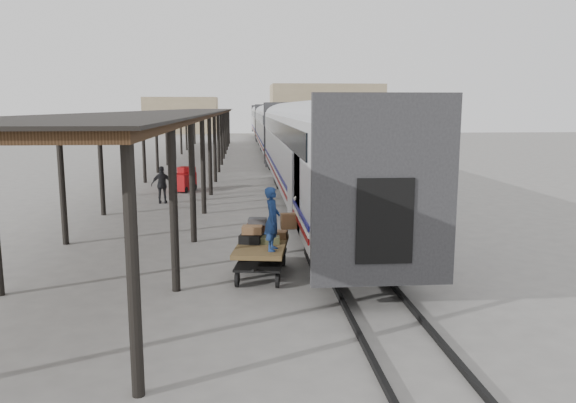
# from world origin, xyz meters

# --- Properties ---
(ground) EXTENTS (160.00, 160.00, 0.00)m
(ground) POSITION_xyz_m (0.00, 0.00, 0.00)
(ground) COLOR slate
(ground) RESTS_ON ground
(train) EXTENTS (3.45, 76.01, 4.01)m
(train) POSITION_xyz_m (3.19, 33.79, 2.69)
(train) COLOR silver
(train) RESTS_ON ground
(canopy) EXTENTS (4.90, 64.30, 4.15)m
(canopy) POSITION_xyz_m (-3.40, 24.00, 4.00)
(canopy) COLOR #422B19
(canopy) RESTS_ON ground
(rails) EXTENTS (1.54, 150.00, 0.12)m
(rails) POSITION_xyz_m (3.20, 34.00, 0.06)
(rails) COLOR black
(rails) RESTS_ON ground
(building_far) EXTENTS (18.00, 10.00, 8.00)m
(building_far) POSITION_xyz_m (14.00, 78.00, 4.00)
(building_far) COLOR tan
(building_far) RESTS_ON ground
(building_left) EXTENTS (12.00, 8.00, 6.00)m
(building_left) POSITION_xyz_m (-10.00, 82.00, 3.00)
(building_left) COLOR tan
(building_left) RESTS_ON ground
(baggage_cart) EXTENTS (1.60, 2.56, 0.86)m
(baggage_cart) POSITION_xyz_m (0.75, -0.95, 0.65)
(baggage_cart) COLOR brown
(baggage_cart) RESTS_ON ground
(suitcase_stack) EXTENTS (1.35, 1.05, 0.59)m
(suitcase_stack) POSITION_xyz_m (0.68, -0.57, 1.06)
(suitcase_stack) COLOR #3E3E41
(suitcase_stack) RESTS_ON baggage_cart
(luggage_tug) EXTENTS (1.32, 1.64, 1.26)m
(luggage_tug) POSITION_xyz_m (-2.82, 14.34, 0.58)
(luggage_tug) COLOR maroon
(luggage_tug) RESTS_ON ground
(porter) EXTENTS (0.49, 0.64, 1.59)m
(porter) POSITION_xyz_m (1.00, -1.60, 1.65)
(porter) COLOR navy
(porter) RESTS_ON baggage_cart
(pedestrian) EXTENTS (1.02, 0.46, 1.72)m
(pedestrian) POSITION_xyz_m (-3.41, 10.66, 0.86)
(pedestrian) COLOR black
(pedestrian) RESTS_ON ground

